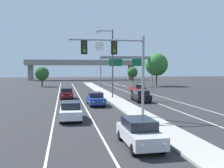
% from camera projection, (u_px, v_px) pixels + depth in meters
% --- Properties ---
extents(median_island, '(2.40, 110.00, 0.15)m').
position_uv_depth(median_island, '(135.00, 112.00, 26.91)').
color(median_island, '#9E9B93').
rests_on(median_island, ground).
extents(lane_stripe_oncoming_center, '(0.14, 100.00, 0.01)m').
position_uv_depth(lane_stripe_oncoming_center, '(84.00, 105.00, 32.94)').
color(lane_stripe_oncoming_center, silver).
rests_on(lane_stripe_oncoming_center, ground).
extents(lane_stripe_receding_center, '(0.14, 100.00, 0.01)m').
position_uv_depth(lane_stripe_receding_center, '(156.00, 103.00, 34.63)').
color(lane_stripe_receding_center, silver).
rests_on(lane_stripe_receding_center, ground).
extents(edge_stripe_left, '(0.14, 100.00, 0.01)m').
position_uv_depth(edge_stripe_left, '(57.00, 105.00, 32.35)').
color(edge_stripe_left, silver).
rests_on(edge_stripe_left, ground).
extents(edge_stripe_right, '(0.14, 100.00, 0.01)m').
position_uv_depth(edge_stripe_right, '(180.00, 102.00, 35.22)').
color(edge_stripe_right, silver).
rests_on(edge_stripe_right, ground).
extents(overhead_signal_mast, '(6.71, 0.44, 7.20)m').
position_uv_depth(overhead_signal_mast, '(120.00, 59.00, 23.43)').
color(overhead_signal_mast, gray).
rests_on(overhead_signal_mast, median_island).
extents(street_lamp_median, '(2.58, 0.28, 10.00)m').
position_uv_depth(street_lamp_median, '(111.00, 59.00, 39.19)').
color(street_lamp_median, '#4C4C51').
rests_on(street_lamp_median, median_island).
extents(car_oncoming_silver, '(1.88, 4.49, 1.58)m').
position_uv_depth(car_oncoming_silver, '(140.00, 132.00, 15.29)').
color(car_oncoming_silver, '#B7B7BC').
rests_on(car_oncoming_silver, ground).
extents(car_oncoming_white, '(1.90, 4.50, 1.58)m').
position_uv_depth(car_oncoming_white, '(71.00, 111.00, 23.12)').
color(car_oncoming_white, silver).
rests_on(car_oncoming_white, ground).
extents(car_oncoming_blue, '(1.91, 4.51, 1.58)m').
position_uv_depth(car_oncoming_blue, '(96.00, 99.00, 32.18)').
color(car_oncoming_blue, navy).
rests_on(car_oncoming_blue, ground).
extents(car_oncoming_darkred, '(1.88, 4.50, 1.58)m').
position_uv_depth(car_oncoming_darkred, '(67.00, 93.00, 39.20)').
color(car_oncoming_darkred, '#5B0F14').
rests_on(car_oncoming_darkred, ground).
extents(car_receding_black, '(1.92, 4.51, 1.58)m').
position_uv_depth(car_receding_black, '(141.00, 96.00, 35.74)').
color(car_receding_black, black).
rests_on(car_receding_black, ground).
extents(car_receding_red, '(1.85, 4.48, 1.58)m').
position_uv_depth(car_receding_red, '(138.00, 88.00, 48.55)').
color(car_receding_red, maroon).
rests_on(car_receding_red, ground).
extents(highway_sign_gantry, '(13.28, 0.42, 7.50)m').
position_uv_depth(highway_sign_gantry, '(127.00, 61.00, 65.16)').
color(highway_sign_gantry, gray).
rests_on(highway_sign_gantry, ground).
extents(overpass_bridge, '(42.40, 6.40, 7.65)m').
position_uv_depth(overpass_bridge, '(82.00, 65.00, 101.98)').
color(overpass_bridge, gray).
rests_on(overpass_bridge, ground).
extents(tree_far_left_b, '(3.40, 3.40, 4.92)m').
position_uv_depth(tree_far_left_b, '(42.00, 74.00, 64.92)').
color(tree_far_left_b, '#4C3823').
rests_on(tree_far_left_b, ground).
extents(tree_far_right_b, '(5.76, 5.76, 8.33)m').
position_uv_depth(tree_far_right_b, '(157.00, 65.00, 67.43)').
color(tree_far_right_b, '#4C3823').
rests_on(tree_far_right_b, ground).
extents(tree_far_right_a, '(3.39, 3.39, 4.91)m').
position_uv_depth(tree_far_right_a, '(133.00, 72.00, 86.48)').
color(tree_far_right_a, '#4C3823').
rests_on(tree_far_right_a, ground).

